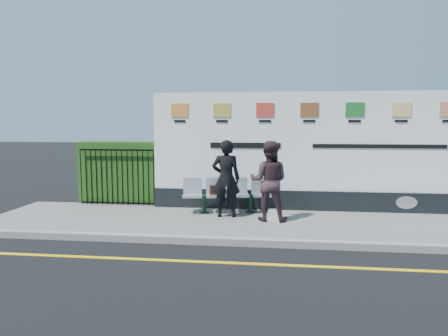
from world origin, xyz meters
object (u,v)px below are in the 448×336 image
object	(u,v)px
billboard	(308,159)
woman_left	(226,179)
bench	(227,203)
woman_right	(269,181)

from	to	relation	value
billboard	woman_left	size ratio (longest dim) A/B	4.37
bench	woman_left	size ratio (longest dim) A/B	1.20
bench	woman_right	xyz separation A→B (m)	(1.02, -0.63, 0.68)
woman_left	woman_right	xyz separation A→B (m)	(1.01, -0.22, -0.00)
woman_left	woman_right	bearing A→B (deg)	162.01
billboard	woman_right	world-z (taller)	billboard
bench	woman_left	distance (m)	0.79
billboard	bench	world-z (taller)	billboard
bench	billboard	bearing A→B (deg)	6.80
woman_right	billboard	bearing A→B (deg)	-121.30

